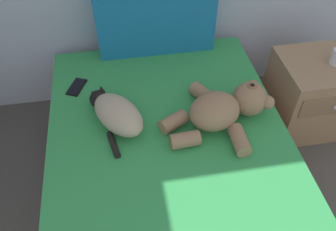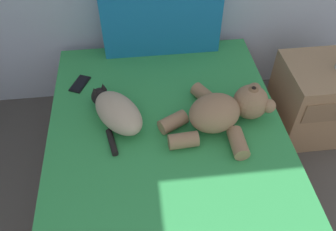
# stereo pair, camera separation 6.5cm
# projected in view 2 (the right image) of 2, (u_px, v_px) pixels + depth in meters

# --- Properties ---
(bed) EXTENTS (1.29, 2.05, 0.48)m
(bed) POSITION_uv_depth(u_px,v_px,m) (172.00, 190.00, 1.85)
(bed) COLOR #9E7A56
(bed) RESTS_ON ground_plane
(patterned_cushion) EXTENTS (0.74, 0.14, 0.44)m
(patterned_cushion) POSITION_uv_depth(u_px,v_px,m) (161.00, 20.00, 2.15)
(patterned_cushion) COLOR #1972AD
(patterned_cushion) RESTS_ON bed
(cat) EXTENTS (0.34, 0.44, 0.15)m
(cat) POSITION_uv_depth(u_px,v_px,m) (116.00, 111.00, 1.81)
(cat) COLOR tan
(cat) RESTS_ON bed
(teddy_bear) EXTENTS (0.62, 0.52, 0.20)m
(teddy_bear) POSITION_uv_depth(u_px,v_px,m) (225.00, 111.00, 1.80)
(teddy_bear) COLOR #937051
(teddy_bear) RESTS_ON bed
(cell_phone) EXTENTS (0.13, 0.16, 0.01)m
(cell_phone) POSITION_uv_depth(u_px,v_px,m) (80.00, 84.00, 2.06)
(cell_phone) COLOR black
(cell_phone) RESTS_ON bed
(nightstand) EXTENTS (0.49, 0.48, 0.53)m
(nightstand) POSITION_uv_depth(u_px,v_px,m) (316.00, 100.00, 2.29)
(nightstand) COLOR #9E7A56
(nightstand) RESTS_ON ground_plane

